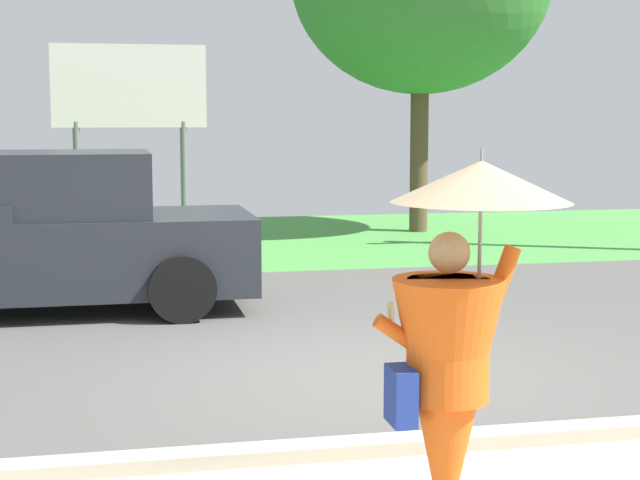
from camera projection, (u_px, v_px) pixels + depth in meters
name	position (u px, v px, depth m)	size (l,w,h in m)	color
ground_plane	(307.00, 316.00, 11.73)	(40.00, 22.00, 0.20)	#565451
monk_pedestrian	(454.00, 348.00, 5.25)	(1.05, 0.95, 2.13)	#E55B19
pickup_truck	(32.00, 238.00, 11.67)	(5.20, 2.28, 1.88)	#23282D
roadside_billboard	(130.00, 101.00, 16.87)	(2.60, 0.12, 3.50)	slate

